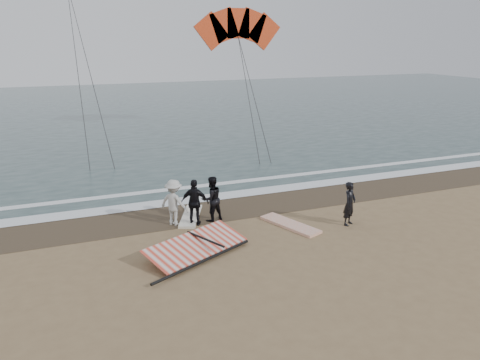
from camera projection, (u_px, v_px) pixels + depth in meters
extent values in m
plane|color=#8C704C|center=(297.00, 250.00, 15.12)|extent=(120.00, 120.00, 0.00)
cube|color=#233838|center=(133.00, 110.00, 44.52)|extent=(120.00, 54.00, 0.02)
cube|color=#4C3D2B|center=(245.00, 205.00, 19.13)|extent=(120.00, 2.80, 0.01)
cube|color=white|center=(233.00, 194.00, 20.37)|extent=(120.00, 0.90, 0.01)
cube|color=white|center=(220.00, 184.00, 21.88)|extent=(120.00, 0.45, 0.01)
imported|color=black|center=(350.00, 204.00, 16.94)|extent=(0.71, 0.64, 1.63)
cube|color=silver|center=(290.00, 225.00, 17.03)|extent=(1.50, 2.53, 0.10)
cube|color=white|center=(191.00, 216.00, 17.84)|extent=(1.47, 2.34, 0.10)
imported|color=black|center=(212.00, 199.00, 17.31)|extent=(0.97, 0.83, 1.71)
imported|color=black|center=(195.00, 203.00, 16.89)|extent=(1.09, 0.82, 1.73)
imported|color=silver|center=(174.00, 203.00, 16.92)|extent=(1.23, 1.23, 1.71)
cube|color=black|center=(185.00, 246.00, 15.31)|extent=(2.32, 1.50, 0.09)
cube|color=red|center=(196.00, 245.00, 14.77)|extent=(3.61, 2.64, 0.36)
cylinder|color=black|center=(204.00, 261.00, 14.13)|extent=(3.57, 1.77, 0.09)
cylinder|color=black|center=(205.00, 239.00, 14.83)|extent=(0.79, 1.55, 0.07)
cylinder|color=#262626|center=(248.00, 92.00, 28.84)|extent=(0.04, 0.04, 11.72)
cylinder|color=#262626|center=(253.00, 91.00, 28.96)|extent=(0.04, 0.04, 11.59)
cylinder|color=#262626|center=(76.00, 60.00, 28.99)|extent=(0.04, 0.04, 17.88)
cylinder|color=#262626|center=(87.00, 60.00, 29.14)|extent=(0.04, 0.04, 18.01)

